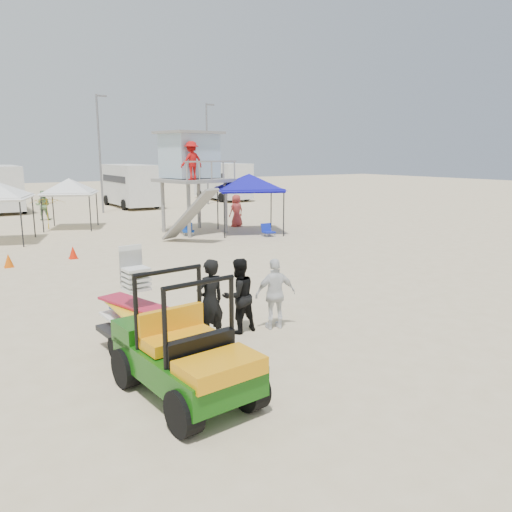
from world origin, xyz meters
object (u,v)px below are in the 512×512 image
man_left (210,301)px  surf_trailer (137,315)px  utility_cart (184,343)px  lifeguard_tower (190,160)px  canopy_blue (249,177)px

man_left → surf_trailer: bearing=-19.7°
utility_cart → man_left: size_ratio=1.55×
man_left → lifeguard_tower: size_ratio=0.37×
surf_trailer → canopy_blue: canopy_blue is taller
surf_trailer → lifeguard_tower: lifeguard_tower is taller
utility_cart → canopy_blue: size_ratio=0.71×
utility_cart → canopy_blue: (10.39, 14.84, 1.93)m
surf_trailer → canopy_blue: 16.39m
utility_cart → man_left: bearing=53.2°
utility_cart → man_left: utility_cart is taller
utility_cart → surf_trailer: bearing=89.7°
utility_cart → canopy_blue: canopy_blue is taller
man_left → canopy_blue: bearing=-133.1°
surf_trailer → man_left: 1.55m
lifeguard_tower → canopy_blue: (2.47, -1.73, -0.86)m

